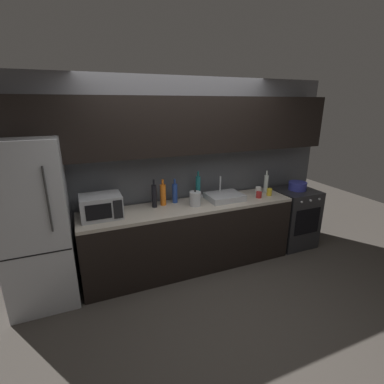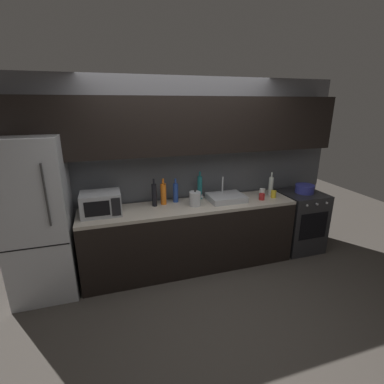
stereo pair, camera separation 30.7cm
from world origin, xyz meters
name	(u,v)px [view 1 (the left image)]	position (x,y,z in m)	size (l,w,h in m)	color
ground_plane	(221,306)	(0.00, 0.00, 0.00)	(10.00, 10.00, 0.00)	#3D3833
back_wall	(182,152)	(0.00, 1.20, 1.55)	(4.55, 0.44, 2.50)	slate
counter_run	(191,236)	(0.00, 0.90, 0.45)	(2.81, 0.60, 0.90)	black
refrigerator	(36,225)	(-1.78, 0.90, 0.93)	(0.68, 0.69, 1.86)	#B7BABF
oven_range	(293,217)	(1.74, 0.90, 0.45)	(0.60, 0.62, 0.90)	#232326
microwave	(101,206)	(-1.10, 0.92, 1.04)	(0.46, 0.35, 0.27)	#A8AAAF
sink_basin	(224,197)	(0.52, 0.93, 0.94)	(0.48, 0.38, 0.30)	#ADAFB5
kettle	(195,199)	(0.05, 0.87, 0.99)	(0.18, 0.15, 0.21)	#B7BABF
wine_bottle_dark	(154,196)	(-0.45, 1.01, 1.05)	(0.06, 0.06, 0.36)	black
wine_bottle_teal	(198,187)	(0.20, 1.11, 1.06)	(0.07, 0.07, 0.39)	#19666B
wine_bottle_clear	(266,183)	(1.25, 0.99, 1.03)	(0.06, 0.06, 0.33)	silver
wine_bottle_orange	(163,194)	(-0.33, 1.04, 1.04)	(0.08, 0.08, 0.34)	orange
wine_bottle_blue	(175,193)	(-0.15, 1.08, 1.03)	(0.07, 0.07, 0.32)	#234299
mug_yellow	(269,192)	(1.20, 0.84, 0.95)	(0.07, 0.07, 0.10)	gold
mug_red	(259,195)	(1.00, 0.81, 0.94)	(0.08, 0.08, 0.09)	#A82323
mug_white	(258,190)	(1.09, 0.96, 0.95)	(0.08, 0.08, 0.11)	silver
cooking_pot	(297,186)	(1.77, 0.90, 0.96)	(0.27, 0.27, 0.12)	#333899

